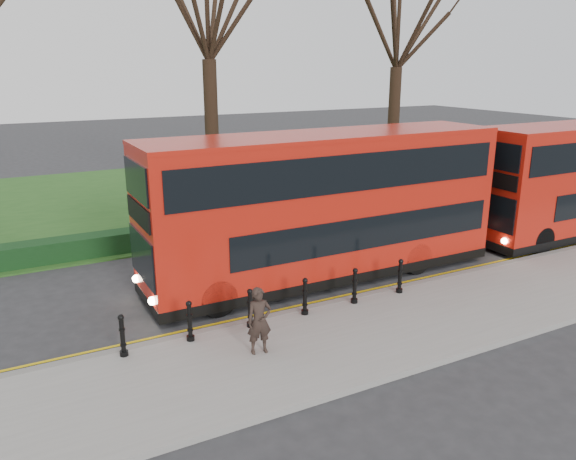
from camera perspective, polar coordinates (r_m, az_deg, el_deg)
ground at (r=16.55m, az=-1.57°, el=-7.45°), size 120.00×120.00×0.00m
pavement at (r=14.15m, az=3.94°, el=-11.54°), size 60.00×4.00×0.15m
kerb at (r=15.70m, az=0.07°, el=-8.52°), size 60.00×0.25×0.16m
grass_verge at (r=30.09m, az=-14.37°, el=3.17°), size 60.00×18.00×0.06m
hedge at (r=22.34m, az=-9.34°, el=-0.12°), size 60.00×0.90×0.80m
yellow_line_outer at (r=15.97m, az=-0.44°, el=-8.34°), size 60.00×0.10×0.01m
yellow_line_inner at (r=16.14m, az=-0.77°, el=-8.07°), size 60.00×0.10×0.01m
tree_mid at (r=25.22m, az=-8.24°, el=21.88°), size 8.04×8.04×12.56m
tree_right at (r=30.12m, az=11.18°, el=19.96°), size 7.63×7.63×11.92m
bollard_row at (r=14.97m, az=-1.00°, el=-7.40°), size 8.28×0.15×1.00m
bus_lead at (r=17.83m, az=3.80°, el=2.33°), size 11.76×2.70×4.68m
pedestrian at (r=13.29m, az=-2.93°, el=-9.19°), size 0.64×0.47×1.63m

